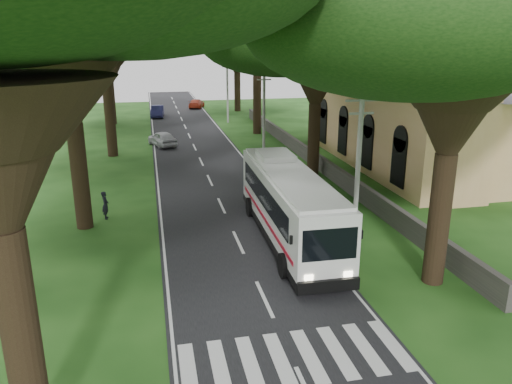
# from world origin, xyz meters

# --- Properties ---
(ground) EXTENTS (140.00, 140.00, 0.00)m
(ground) POSITION_xyz_m (0.00, 0.00, 0.00)
(ground) COLOR #183E11
(ground) RESTS_ON ground
(road) EXTENTS (8.00, 120.00, 0.04)m
(road) POSITION_xyz_m (0.00, 25.00, 0.01)
(road) COLOR black
(road) RESTS_ON ground
(crosswalk) EXTENTS (8.00, 3.00, 0.01)m
(crosswalk) POSITION_xyz_m (0.00, -2.00, 0.00)
(crosswalk) COLOR silver
(crosswalk) RESTS_ON ground
(property_wall) EXTENTS (0.35, 50.00, 1.20)m
(property_wall) POSITION_xyz_m (9.00, 24.00, 0.60)
(property_wall) COLOR #383533
(property_wall) RESTS_ON ground
(church) EXTENTS (14.00, 24.00, 11.60)m
(church) POSITION_xyz_m (17.86, 21.55, 4.91)
(church) COLOR #E4AE6F
(church) RESTS_ON ground
(pole_near) EXTENTS (1.60, 0.24, 8.00)m
(pole_near) POSITION_xyz_m (5.50, 6.00, 4.18)
(pole_near) COLOR gray
(pole_near) RESTS_ON ground
(pole_mid) EXTENTS (1.60, 0.24, 8.00)m
(pole_mid) POSITION_xyz_m (5.50, 26.00, 4.18)
(pole_mid) COLOR gray
(pole_mid) RESTS_ON ground
(pole_far) EXTENTS (1.60, 0.24, 8.00)m
(pole_far) POSITION_xyz_m (5.50, 46.00, 4.18)
(pole_far) COLOR gray
(pole_far) RESTS_ON ground
(tree_l_mida) EXTENTS (14.66, 14.66, 15.13)m
(tree_l_mida) POSITION_xyz_m (-8.00, 12.00, 11.90)
(tree_l_mida) COLOR black
(tree_l_mida) RESTS_ON ground
(tree_l_midb) EXTENTS (13.73, 13.73, 15.53)m
(tree_l_midb) POSITION_xyz_m (-7.50, 30.00, 12.45)
(tree_l_midb) COLOR black
(tree_l_midb) RESTS_ON ground
(tree_l_far) EXTENTS (14.43, 14.43, 14.49)m
(tree_l_far) POSITION_xyz_m (-8.50, 48.00, 11.31)
(tree_l_far) COLOR black
(tree_l_far) RESTS_ON ground
(tree_r_mida) EXTENTS (15.81, 15.81, 14.43)m
(tree_r_mida) POSITION_xyz_m (8.00, 20.00, 11.01)
(tree_r_mida) COLOR black
(tree_r_mida) RESTS_ON ground
(tree_r_midb) EXTENTS (13.08, 13.08, 15.52)m
(tree_r_midb) POSITION_xyz_m (7.50, 38.00, 12.54)
(tree_r_midb) COLOR black
(tree_r_midb) RESTS_ON ground
(tree_r_far) EXTENTS (13.24, 13.24, 13.67)m
(tree_r_far) POSITION_xyz_m (8.50, 56.00, 10.72)
(tree_r_far) COLOR black
(tree_r_far) RESTS_ON ground
(coach_bus) EXTENTS (3.09, 12.53, 3.68)m
(coach_bus) POSITION_xyz_m (2.65, 7.89, 1.98)
(coach_bus) COLOR silver
(coach_bus) RESTS_ON ground
(distant_car_a) EXTENTS (3.04, 4.61, 1.46)m
(distant_car_a) POSITION_xyz_m (-3.00, 33.26, 0.76)
(distant_car_a) COLOR #ABABB0
(distant_car_a) RESTS_ON road
(distant_car_b) EXTENTS (1.94, 4.67, 1.50)m
(distant_car_b) POSITION_xyz_m (-3.00, 52.40, 0.78)
(distant_car_b) COLOR navy
(distant_car_b) RESTS_ON road
(distant_car_c) EXTENTS (3.03, 4.84, 1.31)m
(distant_car_c) POSITION_xyz_m (3.00, 60.47, 0.68)
(distant_car_c) COLOR maroon
(distant_car_c) RESTS_ON road
(pedestrian) EXTENTS (0.42, 0.62, 1.65)m
(pedestrian) POSITION_xyz_m (-6.93, 13.18, 0.83)
(pedestrian) COLOR black
(pedestrian) RESTS_ON ground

